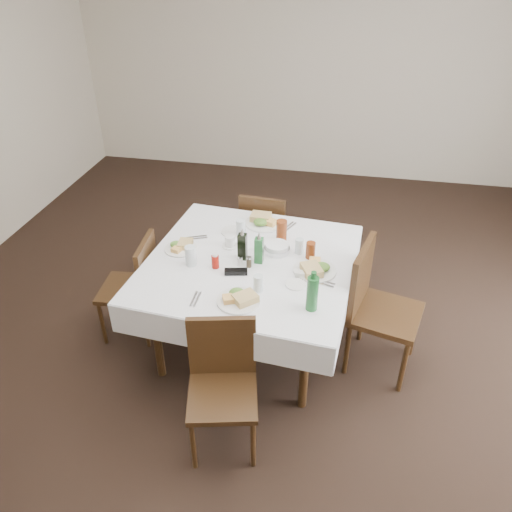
# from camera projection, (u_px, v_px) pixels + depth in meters

# --- Properties ---
(ground_plane) EXTENTS (7.00, 7.00, 0.00)m
(ground_plane) POSITION_uv_depth(u_px,v_px,m) (268.00, 351.00, 3.87)
(ground_plane) COLOR black
(room_shell) EXTENTS (6.04, 7.04, 2.80)m
(room_shell) POSITION_uv_depth(u_px,v_px,m) (272.00, 138.00, 2.93)
(room_shell) COLOR beige
(room_shell) RESTS_ON ground
(dining_table) EXTENTS (1.57, 1.57, 0.76)m
(dining_table) POSITION_uv_depth(u_px,v_px,m) (250.00, 269.00, 3.60)
(dining_table) COLOR black
(dining_table) RESTS_ON ground
(chair_north) EXTENTS (0.44, 0.44, 0.85)m
(chair_north) POSITION_uv_depth(u_px,v_px,m) (265.00, 230.00, 4.46)
(chair_north) COLOR black
(chair_north) RESTS_ON ground
(chair_south) EXTENTS (0.49, 0.49, 0.86)m
(chair_south) POSITION_uv_depth(u_px,v_px,m) (222.00, 376.00, 2.99)
(chair_south) COLOR black
(chair_south) RESTS_ON ground
(chair_east) EXTENTS (0.56, 0.56, 0.98)m
(chair_east) POSITION_uv_depth(u_px,v_px,m) (374.00, 301.00, 3.49)
(chair_east) COLOR black
(chair_east) RESTS_ON ground
(chair_west) EXTENTS (0.43, 0.43, 0.85)m
(chair_west) POSITION_uv_depth(u_px,v_px,m) (137.00, 282.00, 3.81)
(chair_west) COLOR black
(chair_west) RESTS_ON ground
(meal_north) EXTENTS (0.30, 0.30, 0.07)m
(meal_north) POSITION_uv_depth(u_px,v_px,m) (263.00, 221.00, 3.99)
(meal_north) COLOR white
(meal_north) RESTS_ON dining_table
(meal_south) EXTENTS (0.28, 0.28, 0.06)m
(meal_south) POSITION_uv_depth(u_px,v_px,m) (239.00, 298.00, 3.15)
(meal_south) COLOR white
(meal_south) RESTS_ON dining_table
(meal_east) EXTENTS (0.30, 0.30, 0.07)m
(meal_east) POSITION_uv_depth(u_px,v_px,m) (315.00, 269.00, 3.42)
(meal_east) COLOR white
(meal_east) RESTS_ON dining_table
(meal_west) EXTENTS (0.24, 0.24, 0.05)m
(meal_west) POSITION_uv_depth(u_px,v_px,m) (181.00, 246.00, 3.68)
(meal_west) COLOR white
(meal_west) RESTS_ON dining_table
(side_plate_a) EXTENTS (0.18, 0.18, 0.01)m
(side_plate_a) POSITION_uv_depth(u_px,v_px,m) (233.00, 232.00, 3.89)
(side_plate_a) COLOR white
(side_plate_a) RESTS_ON dining_table
(side_plate_b) EXTENTS (0.14, 0.14, 0.01)m
(side_plate_b) POSITION_uv_depth(u_px,v_px,m) (296.00, 284.00, 3.31)
(side_plate_b) COLOR white
(side_plate_b) RESTS_ON dining_table
(water_n) EXTENTS (0.07, 0.07, 0.14)m
(water_n) POSITION_uv_depth(u_px,v_px,m) (241.00, 228.00, 3.81)
(water_n) COLOR silver
(water_n) RESTS_ON dining_table
(water_s) EXTENTS (0.06, 0.06, 0.12)m
(water_s) POSITION_uv_depth(u_px,v_px,m) (258.00, 283.00, 3.23)
(water_s) COLOR silver
(water_s) RESTS_ON dining_table
(water_e) EXTENTS (0.06, 0.06, 0.11)m
(water_e) POSITION_uv_depth(u_px,v_px,m) (299.00, 246.00, 3.61)
(water_e) COLOR silver
(water_e) RESTS_ON dining_table
(water_w) EXTENTS (0.08, 0.08, 0.14)m
(water_w) POSITION_uv_depth(u_px,v_px,m) (191.00, 256.00, 3.48)
(water_w) COLOR silver
(water_w) RESTS_ON dining_table
(iced_tea_a) EXTENTS (0.08, 0.08, 0.17)m
(iced_tea_a) POSITION_uv_depth(u_px,v_px,m) (282.00, 231.00, 3.74)
(iced_tea_a) COLOR maroon
(iced_tea_a) RESTS_ON dining_table
(iced_tea_b) EXTENTS (0.07, 0.07, 0.14)m
(iced_tea_b) POSITION_uv_depth(u_px,v_px,m) (310.00, 251.00, 3.53)
(iced_tea_b) COLOR maroon
(iced_tea_b) RESTS_ON dining_table
(bread_basket) EXTENTS (0.19, 0.19, 0.06)m
(bread_basket) POSITION_uv_depth(u_px,v_px,m) (277.00, 248.00, 3.64)
(bread_basket) COLOR silver
(bread_basket) RESTS_ON dining_table
(oil_cruet_dark) EXTENTS (0.06, 0.06, 0.25)m
(oil_cruet_dark) POSITION_uv_depth(u_px,v_px,m) (242.00, 245.00, 3.52)
(oil_cruet_dark) COLOR black
(oil_cruet_dark) RESTS_ON dining_table
(oil_cruet_green) EXTENTS (0.06, 0.06, 0.25)m
(oil_cruet_green) POSITION_uv_depth(u_px,v_px,m) (259.00, 249.00, 3.49)
(oil_cruet_green) COLOR #20622C
(oil_cruet_green) RESTS_ON dining_table
(ketchup_bottle) EXTENTS (0.05, 0.05, 0.11)m
(ketchup_bottle) POSITION_uv_depth(u_px,v_px,m) (215.00, 261.00, 3.46)
(ketchup_bottle) COLOR #A51209
(ketchup_bottle) RESTS_ON dining_table
(salt_shaker) EXTENTS (0.03, 0.03, 0.08)m
(salt_shaker) POSITION_uv_depth(u_px,v_px,m) (240.00, 261.00, 3.48)
(salt_shaker) COLOR white
(salt_shaker) RESTS_ON dining_table
(pepper_shaker) EXTENTS (0.04, 0.04, 0.08)m
(pepper_shaker) POSITION_uv_depth(u_px,v_px,m) (249.00, 262.00, 3.47)
(pepper_shaker) COLOR #3D3122
(pepper_shaker) RESTS_ON dining_table
(coffee_mug) EXTENTS (0.13, 0.12, 0.09)m
(coffee_mug) POSITION_uv_depth(u_px,v_px,m) (230.00, 242.00, 3.69)
(coffee_mug) COLOR white
(coffee_mug) RESTS_ON dining_table
(sunglasses) EXTENTS (0.16, 0.08, 0.03)m
(sunglasses) POSITION_uv_depth(u_px,v_px,m) (236.00, 272.00, 3.41)
(sunglasses) COLOR black
(sunglasses) RESTS_ON dining_table
(green_bottle) EXTENTS (0.07, 0.07, 0.28)m
(green_bottle) POSITION_uv_depth(u_px,v_px,m) (312.00, 293.00, 3.04)
(green_bottle) COLOR #20622C
(green_bottle) RESTS_ON dining_table
(sugar_caddy) EXTENTS (0.09, 0.05, 0.04)m
(sugar_caddy) POSITION_uv_depth(u_px,v_px,m) (301.00, 274.00, 3.38)
(sugar_caddy) COLOR white
(sugar_caddy) RESTS_ON dining_table
(cutlery_n) EXTENTS (0.10, 0.17, 0.01)m
(cutlery_n) POSITION_uv_depth(u_px,v_px,m) (289.00, 227.00, 3.96)
(cutlery_n) COLOR silver
(cutlery_n) RESTS_ON dining_table
(cutlery_s) EXTENTS (0.04, 0.16, 0.01)m
(cutlery_s) POSITION_uv_depth(u_px,v_px,m) (196.00, 299.00, 3.18)
(cutlery_s) COLOR silver
(cutlery_s) RESTS_ON dining_table
(cutlery_e) EXTENTS (0.21, 0.10, 0.01)m
(cutlery_e) POSITION_uv_depth(u_px,v_px,m) (320.00, 282.00, 3.33)
(cutlery_e) COLOR silver
(cutlery_e) RESTS_ON dining_table
(cutlery_w) EXTENTS (0.19, 0.12, 0.01)m
(cutlery_w) POSITION_uv_depth(u_px,v_px,m) (195.00, 238.00, 3.81)
(cutlery_w) COLOR silver
(cutlery_w) RESTS_ON dining_table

